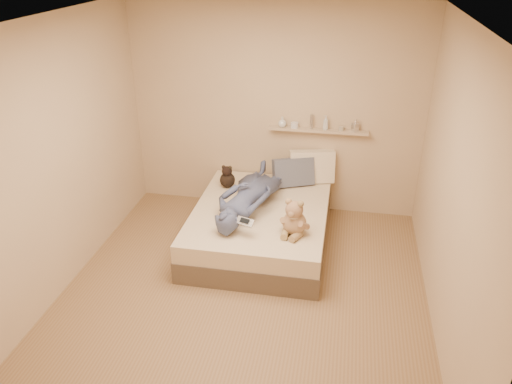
% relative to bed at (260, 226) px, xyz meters
% --- Properties ---
extents(room, '(3.80, 3.80, 3.80)m').
position_rel_bed_xyz_m(room, '(0.00, -0.93, 1.08)').
color(room, olive).
rests_on(room, ground).
extents(bed, '(1.50, 1.90, 0.45)m').
position_rel_bed_xyz_m(bed, '(0.00, 0.00, 0.00)').
color(bed, brown).
rests_on(bed, floor).
extents(game_console, '(0.21, 0.14, 0.07)m').
position_rel_bed_xyz_m(game_console, '(-0.05, -0.60, 0.40)').
color(game_console, silver).
rests_on(game_console, bed).
extents(teddy_bear, '(0.32, 0.33, 0.41)m').
position_rel_bed_xyz_m(teddy_bear, '(0.43, -0.47, 0.39)').
color(teddy_bear, '#A87F5C').
rests_on(teddy_bear, bed).
extents(dark_plush, '(0.19, 0.19, 0.29)m').
position_rel_bed_xyz_m(dark_plush, '(-0.50, 0.47, 0.35)').
color(dark_plush, black).
rests_on(dark_plush, bed).
extents(pillow_cream, '(0.58, 0.34, 0.42)m').
position_rel_bed_xyz_m(pillow_cream, '(0.50, 0.83, 0.43)').
color(pillow_cream, beige).
rests_on(pillow_cream, bed).
extents(pillow_grey, '(0.55, 0.40, 0.36)m').
position_rel_bed_xyz_m(pillow_grey, '(0.29, 0.69, 0.40)').
color(pillow_grey, slate).
rests_on(pillow_grey, bed).
extents(person, '(0.82, 1.53, 0.35)m').
position_rel_bed_xyz_m(person, '(-0.13, 0.01, 0.40)').
color(person, '#485172').
rests_on(person, bed).
extents(wall_shelf, '(1.20, 0.12, 0.03)m').
position_rel_bed_xyz_m(wall_shelf, '(0.55, 0.91, 0.88)').
color(wall_shelf, tan).
rests_on(wall_shelf, wall_back).
extents(shelf_bottles, '(1.00, 0.14, 0.18)m').
position_rel_bed_xyz_m(shelf_bottles, '(0.47, 0.91, 0.96)').
color(shelf_bottles, silver).
rests_on(shelf_bottles, wall_shelf).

